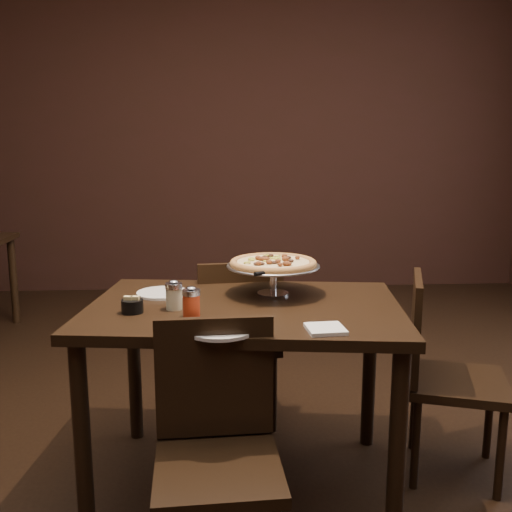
{
  "coord_description": "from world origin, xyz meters",
  "views": [
    {
      "loc": [
        -0.02,
        -2.12,
        1.4
      ],
      "look_at": [
        0.13,
        0.13,
        0.97
      ],
      "focal_mm": 40.0,
      "sensor_mm": 36.0,
      "label": 1
    }
  ],
  "objects": [
    {
      "name": "plate_left",
      "position": [
        -0.27,
        0.27,
        0.78
      ],
      "size": [
        0.22,
        0.22,
        0.01
      ],
      "primitive_type": "cylinder",
      "color": "white",
      "rests_on": "dining_table"
    },
    {
      "name": "serving_spatula",
      "position": [
        0.16,
        0.07,
        0.91
      ],
      "size": [
        0.15,
        0.15,
        0.02
      ],
      "rotation": [
        0.0,
        0.0,
        -0.9
      ],
      "color": "silver",
      "rests_on": "pizza_stand"
    },
    {
      "name": "room",
      "position": [
        0.06,
        0.03,
        1.4
      ],
      "size": [
        6.04,
        7.04,
        2.84
      ],
      "color": "black",
      "rests_on": "ground"
    },
    {
      "name": "pepper_flake_shaker",
      "position": [
        -0.13,
        -0.07,
        0.83
      ],
      "size": [
        0.07,
        0.07,
        0.12
      ],
      "color": "maroon",
      "rests_on": "dining_table"
    },
    {
      "name": "chair_near",
      "position": [
        -0.04,
        -0.43,
        0.46
      ],
      "size": [
        0.42,
        0.42,
        0.85
      ],
      "rotation": [
        0.0,
        0.0,
        0.05
      ],
      "color": "black",
      "rests_on": "ground"
    },
    {
      "name": "chair_far",
      "position": [
        0.07,
        0.59,
        0.48
      ],
      "size": [
        0.45,
        0.45,
        0.87
      ],
      "rotation": [
        0.0,
        0.0,
        3.25
      ],
      "color": "black",
      "rests_on": "ground"
    },
    {
      "name": "parmesan_shaker",
      "position": [
        -0.2,
        0.04,
        0.83
      ],
      "size": [
        0.07,
        0.07,
        0.12
      ],
      "color": "beige",
      "rests_on": "dining_table"
    },
    {
      "name": "chair_side",
      "position": [
        0.92,
        0.12,
        0.47
      ],
      "size": [
        0.51,
        0.51,
        0.87
      ],
      "rotation": [
        0.0,
        0.0,
        1.26
      ],
      "color": "black",
      "rests_on": "ground"
    },
    {
      "name": "packet_caddy",
      "position": [
        -0.36,
        -0.0,
        0.81
      ],
      "size": [
        0.08,
        0.08,
        0.06
      ],
      "rotation": [
        0.0,
        0.0,
        -0.13
      ],
      "color": "black",
      "rests_on": "dining_table"
    },
    {
      "name": "napkin_stack",
      "position": [
        0.34,
        -0.27,
        0.79
      ],
      "size": [
        0.14,
        0.14,
        0.01
      ],
      "primitive_type": "cube",
      "rotation": [
        0.0,
        0.0,
        0.08
      ],
      "color": "white",
      "rests_on": "dining_table"
    },
    {
      "name": "dining_table",
      "position": [
        0.08,
        0.08,
        0.68
      ],
      "size": [
        1.34,
        0.98,
        0.78
      ],
      "rotation": [
        0.0,
        0.0,
        -0.12
      ],
      "color": "black",
      "rests_on": "ground"
    },
    {
      "name": "plate_near",
      "position": [
        -0.02,
        -0.24,
        0.78
      ],
      "size": [
        0.25,
        0.25,
        0.01
      ],
      "primitive_type": "cylinder",
      "color": "white",
      "rests_on": "dining_table"
    },
    {
      "name": "pizza_stand",
      "position": [
        0.21,
        0.24,
        0.91
      ],
      "size": [
        0.4,
        0.4,
        0.16
      ],
      "color": "silver",
      "rests_on": "dining_table"
    }
  ]
}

